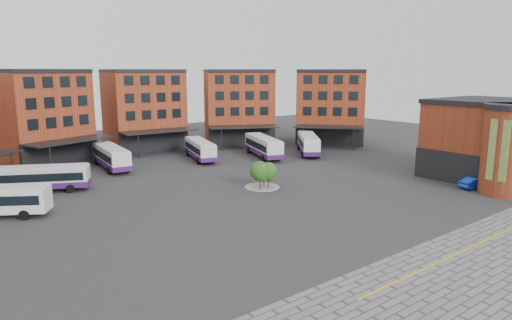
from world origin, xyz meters
TOP-DOWN VIEW (x-y plane):
  - ground at (0.00, 0.00)m, footprint 160.00×160.00m
  - yellow_line at (2.00, -14.00)m, footprint 26.00×0.15m
  - main_building at (-4.77, 38.25)m, footprint 94.14×42.48m
  - east_building at (28.70, -3.06)m, footprint 17.40×15.40m
  - tree_island at (1.95, 11.53)m, footprint 4.40×4.40m
  - bus_b at (-20.27, 26.80)m, footprint 11.12×7.36m
  - bus_c at (-8.71, 34.50)m, footprint 3.97×12.08m
  - bus_d at (5.40, 32.54)m, footprint 5.70×11.51m
  - bus_e at (15.00, 27.94)m, footprint 6.73×12.34m
  - bus_f at (23.06, 25.38)m, footprint 9.53×11.10m
  - blue_car at (22.60, -4.59)m, footprint 4.53×2.56m

SIDE VIEW (x-z plane):
  - ground at x=0.00m, z-range 0.00..0.00m
  - yellow_line at x=2.00m, z-range 0.02..0.04m
  - blue_car at x=22.60m, z-range 0.00..1.41m
  - bus_b at x=-20.27m, z-range 0.13..3.28m
  - bus_d at x=5.40m, z-range 0.13..3.30m
  - bus_c at x=-8.71m, z-range 0.14..3.48m
  - bus_f at x=23.06m, z-range 0.14..3.51m
  - bus_e at x=15.00m, z-range 0.14..3.56m
  - tree_island at x=1.95m, z-range 0.22..3.77m
  - east_building at x=28.70m, z-range -0.01..10.59m
  - main_building at x=-4.77m, z-range -0.07..14.53m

